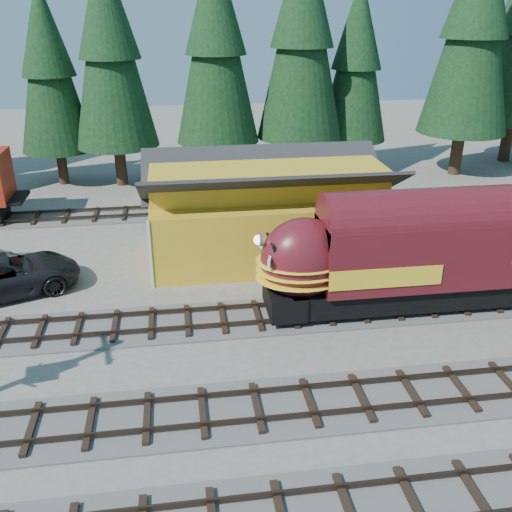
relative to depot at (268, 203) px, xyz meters
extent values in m
plane|color=#6B665B|center=(0.00, -10.50, -2.96)|extent=(120.00, 120.00, 0.00)
cube|color=#4C4947|center=(10.00, -6.50, -2.92)|extent=(68.00, 3.20, 0.08)
cube|color=#38281E|center=(10.00, -5.78, -2.71)|extent=(68.00, 0.08, 0.16)
cube|color=#4C4947|center=(-10.00, 7.50, -2.92)|extent=(32.00, 3.20, 0.08)
cube|color=#38281E|center=(-10.00, 6.78, -2.71)|extent=(32.00, 0.08, 0.16)
cube|color=#38281E|center=(-10.00, 8.22, -2.71)|extent=(32.00, 0.08, 0.16)
cube|color=gold|center=(0.00, 0.00, -1.26)|extent=(12.00, 6.00, 3.40)
cube|color=gold|center=(0.00, 0.00, 1.16)|extent=(11.88, 3.30, 1.44)
cube|color=white|center=(-6.04, -1.00, -0.76)|extent=(0.06, 2.40, 0.60)
cone|color=black|center=(-12.91, 15.24, 5.40)|extent=(5.10, 5.10, 11.62)
cone|color=black|center=(-8.59, 14.38, 6.66)|extent=(5.87, 5.87, 13.37)
cone|color=black|center=(-1.36, 14.45, 6.86)|extent=(5.99, 5.99, 13.65)
cone|color=black|center=(4.72, 14.34, 7.32)|extent=(6.27, 6.27, 14.29)
cone|color=black|center=(9.15, 15.43, 5.54)|extent=(5.19, 5.19, 11.82)
cone|color=black|center=(17.16, 13.58, 7.89)|extent=(6.62, 6.62, 15.08)
cube|color=black|center=(6.57, -6.50, -2.11)|extent=(13.48, 2.41, 1.04)
cube|color=#57131A|center=(7.32, -6.50, -0.17)|extent=(12.30, 2.84, 2.84)
ellipsoid|color=#57131A|center=(0.42, -6.50, -0.27)|extent=(3.59, 2.78, 3.50)
sphere|color=white|center=(-1.45, -6.50, 0.68)|extent=(0.42, 0.42, 0.42)
imported|color=black|center=(-12.70, -2.57, -2.03)|extent=(7.35, 5.27, 1.86)
camera|label=1|loc=(-4.60, -27.55, 9.48)|focal=40.00mm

